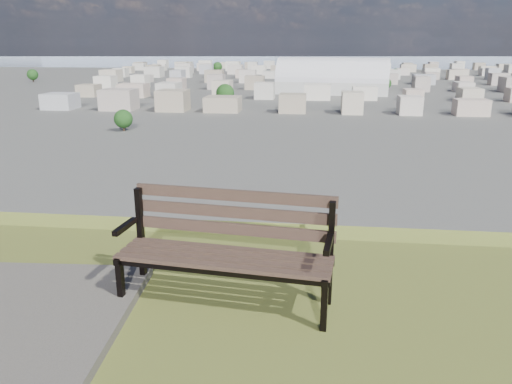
# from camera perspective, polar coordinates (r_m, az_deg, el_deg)

# --- Properties ---
(park_bench) EXTENTS (1.64, 0.69, 0.83)m
(park_bench) POSITION_cam_1_polar(r_m,az_deg,el_deg) (3.77, -3.28, -5.81)
(park_bench) COLOR #473429
(park_bench) RESTS_ON hilltop_mesa
(arena) EXTENTS (62.50, 32.70, 25.23)m
(arena) POSITION_cam_1_polar(r_m,az_deg,el_deg) (282.96, 8.75, 12.28)
(arena) COLOR beige
(arena) RESTS_ON ground
(city_blocks) EXTENTS (395.00, 361.00, 7.00)m
(city_blocks) POSITION_cam_1_polar(r_m,az_deg,el_deg) (395.89, 6.94, 13.21)
(city_blocks) COLOR beige
(city_blocks) RESTS_ON ground
(city_trees) EXTENTS (406.52, 387.20, 9.98)m
(city_trees) POSITION_cam_1_polar(r_m,az_deg,el_deg) (321.60, 2.10, 12.77)
(city_trees) COLOR #312218
(city_trees) RESTS_ON ground
(bay_water) EXTENTS (2400.00, 700.00, 0.12)m
(bay_water) POSITION_cam_1_polar(r_m,az_deg,el_deg) (901.16, 7.00, 14.89)
(bay_water) COLOR #8191A4
(bay_water) RESTS_ON ground
(far_hills) EXTENTS (2050.00, 340.00, 60.00)m
(far_hills) POSITION_cam_1_polar(r_m,az_deg,el_deg) (1405.00, 4.47, 16.61)
(far_hills) COLOR #8996AB
(far_hills) RESTS_ON ground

